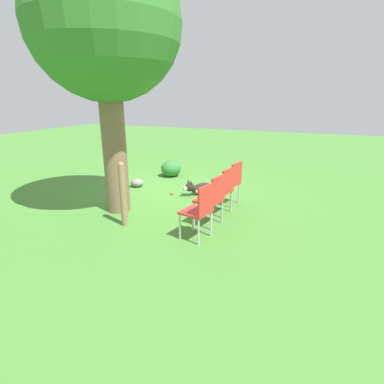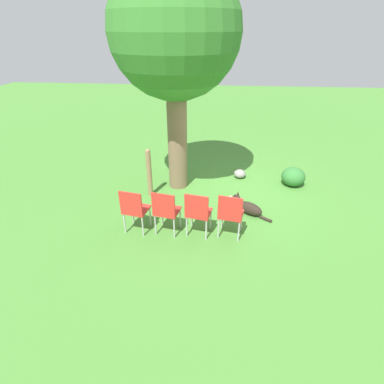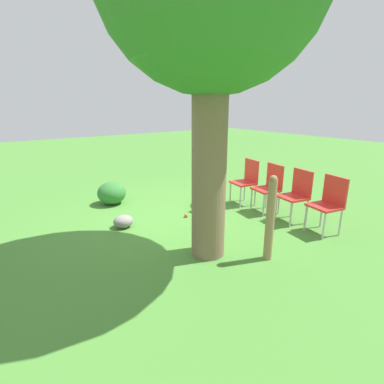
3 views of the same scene
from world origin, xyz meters
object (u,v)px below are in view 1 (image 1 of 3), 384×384
Objects in this scene: red_chair_3 at (200,208)px; tennis_ball at (172,193)px; dog at (199,188)px; oak_tree at (105,26)px; red_chair_1 at (223,188)px; red_chair_0 at (232,180)px; red_chair_2 at (213,197)px; fence_post at (123,194)px.

tennis_ball is (1.48, -1.89, -0.51)m from red_chair_3.
dog is 0.67m from tennis_ball.
oak_tree is 5.33× the size of dog.
red_chair_1 reaches higher than dog.
red_chair_2 is at bearing 100.96° from red_chair_0.
fence_post reaches higher than red_chair_3.
red_chair_1 is at bearing 155.13° from tennis_ball.
tennis_ball is (-0.54, -1.32, -3.36)m from oak_tree.
oak_tree is 2.92m from fence_post.
dog reaches higher than tennis_ball.
red_chair_0 and red_chair_1 have the same top height.
red_chair_3 is at bearing 100.96° from red_chair_1.
red_chair_1 is at bearing 76.91° from dog.
red_chair_0 is 1.20m from red_chair_2.
tennis_ball is (1.48, -1.29, -0.51)m from red_chair_2.
red_chair_1 is (-0.00, 0.60, 0.00)m from red_chair_0.
oak_tree is 70.57× the size of tennis_ball.
red_chair_1 is (-1.45, -1.23, -0.05)m from fence_post.
dog is at bearing -56.97° from red_chair_3.
red_chair_3 reaches higher than dog.
red_chair_0 is at bearing -79.04° from red_chair_3.
red_chair_3 is (-0.00, 1.20, 0.00)m from red_chair_1.
fence_post is 1.26× the size of red_chair_2.
fence_post is at bearing 51.16° from red_chair_1.
tennis_ball is at bearing -112.34° from oak_tree.
oak_tree is 5.15× the size of red_chair_2.
red_chair_3 is at bearing 100.96° from red_chair_2.
red_chair_1 is 1.00× the size of red_chair_2.
fence_post is 2.34m from red_chair_0.
red_chair_1 is at bearing -79.04° from red_chair_2.
red_chair_3 is (-2.02, 0.57, -2.85)m from oak_tree.
red_chair_0 is at bearing 176.80° from tennis_ball.
oak_tree reaches higher than fence_post.
red_chair_2 is at bearing 100.96° from red_chair_1.
red_chair_1 is 0.60m from red_chair_2.
red_chair_2 is 1.00× the size of red_chair_3.
dog is (-1.13, -1.62, -3.25)m from oak_tree.
oak_tree reaches higher than red_chair_3.
red_chair_2 reaches higher than tennis_ball.
oak_tree reaches higher than red_chair_1.
fence_post reaches higher than tennis_ball.
fence_post is (-0.57, 0.59, -2.80)m from oak_tree.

